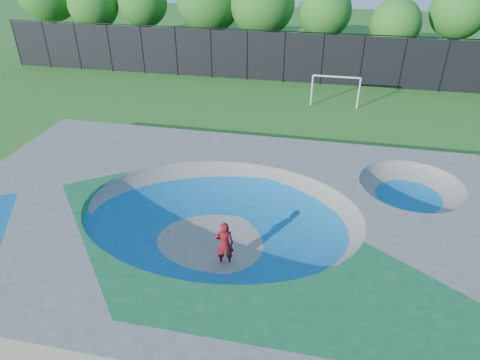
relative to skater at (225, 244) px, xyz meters
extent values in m
plane|color=#26621B|center=(-0.45, 1.31, -0.93)|extent=(120.00, 120.00, 0.00)
cube|color=gray|center=(-0.45, 1.31, -0.18)|extent=(22.00, 14.00, 1.50)
imported|color=red|center=(0.00, 0.00, 0.00)|extent=(0.77, 0.60, 1.85)
cube|color=black|center=(0.00, 0.00, -0.90)|extent=(0.81, 0.46, 0.05)
cylinder|color=silver|center=(2.10, 17.50, 0.14)|extent=(0.12, 0.12, 2.13)
cylinder|color=silver|center=(5.29, 17.50, 0.14)|extent=(0.12, 0.12, 2.13)
cylinder|color=silver|center=(3.69, 17.50, 1.20)|extent=(3.19, 0.12, 0.12)
cylinder|color=black|center=(-24.45, 22.31, 1.07)|extent=(0.09, 0.09, 4.00)
cylinder|color=black|center=(-21.45, 22.31, 1.07)|extent=(0.09, 0.09, 4.00)
cylinder|color=black|center=(-18.45, 22.31, 1.07)|extent=(0.09, 0.09, 4.00)
cylinder|color=black|center=(-15.45, 22.31, 1.07)|extent=(0.09, 0.09, 4.00)
cylinder|color=black|center=(-12.45, 22.31, 1.07)|extent=(0.09, 0.09, 4.00)
cylinder|color=black|center=(-9.45, 22.31, 1.07)|extent=(0.09, 0.09, 4.00)
cylinder|color=black|center=(-6.45, 22.31, 1.07)|extent=(0.09, 0.09, 4.00)
cylinder|color=black|center=(-3.45, 22.31, 1.07)|extent=(0.09, 0.09, 4.00)
cylinder|color=black|center=(-0.45, 22.31, 1.07)|extent=(0.09, 0.09, 4.00)
cylinder|color=black|center=(2.55, 22.31, 1.07)|extent=(0.09, 0.09, 4.00)
cylinder|color=black|center=(5.55, 22.31, 1.07)|extent=(0.09, 0.09, 4.00)
cylinder|color=black|center=(8.55, 22.31, 1.07)|extent=(0.09, 0.09, 4.00)
cylinder|color=black|center=(11.55, 22.31, 1.07)|extent=(0.09, 0.09, 4.00)
cube|color=black|center=(-0.45, 22.31, 1.07)|extent=(48.00, 0.03, 3.80)
cylinder|color=black|center=(-0.45, 22.31, 3.07)|extent=(48.00, 0.08, 0.08)
cylinder|color=#4C3726|center=(-24.07, 28.03, 0.85)|extent=(0.44, 0.44, 3.56)
cylinder|color=#4C3726|center=(-19.13, 27.25, 0.56)|extent=(0.44, 0.44, 2.96)
sphere|color=#23691B|center=(-19.13, 27.25, 3.78)|extent=(4.64, 4.64, 4.64)
cylinder|color=#4C3726|center=(-14.31, 27.68, 0.72)|extent=(0.44, 0.44, 3.30)
sphere|color=#23691B|center=(-14.31, 27.68, 4.05)|extent=(4.48, 4.48, 4.48)
cylinder|color=#4C3726|center=(-7.93, 27.35, 0.70)|extent=(0.44, 0.44, 3.26)
sphere|color=#23691B|center=(-7.93, 27.35, 4.47)|extent=(5.72, 5.72, 5.72)
cylinder|color=#4C3726|center=(-3.06, 27.02, 0.67)|extent=(0.44, 0.44, 3.20)
sphere|color=#23691B|center=(-3.06, 27.02, 4.37)|extent=(5.58, 5.58, 5.58)
cylinder|color=#4C3726|center=(2.30, 27.22, 0.63)|extent=(0.44, 0.44, 3.11)
sphere|color=#23691B|center=(2.30, 27.22, 3.85)|extent=(4.45, 4.45, 4.45)
cylinder|color=#4C3726|center=(8.04, 26.24, 0.40)|extent=(0.44, 0.44, 2.64)
sphere|color=#23691B|center=(8.04, 26.24, 3.24)|extent=(4.06, 4.06, 4.06)
cylinder|color=#4C3726|center=(13.08, 28.18, 0.73)|extent=(0.44, 0.44, 3.32)
sphere|color=#23691B|center=(13.08, 28.18, 4.12)|extent=(4.63, 4.63, 4.63)
camera|label=1|loc=(3.04, -11.87, 9.92)|focal=32.00mm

